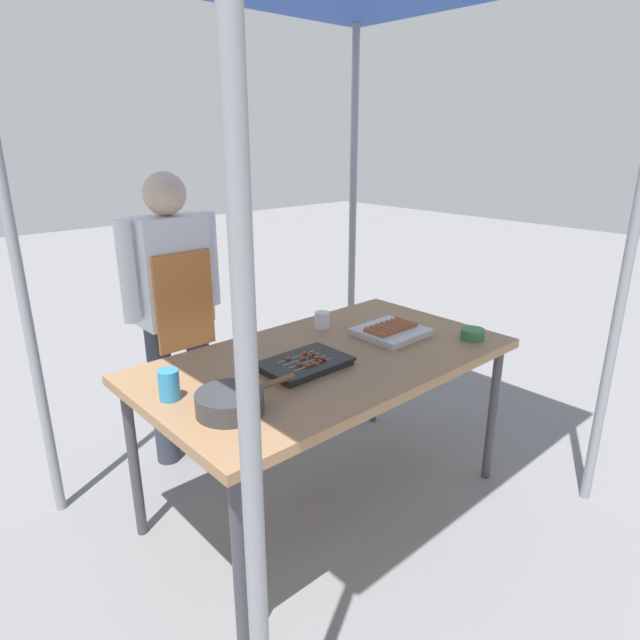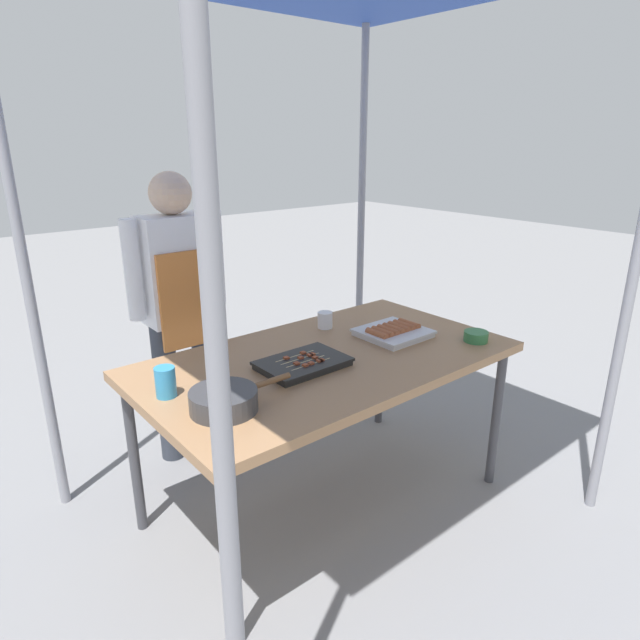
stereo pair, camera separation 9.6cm
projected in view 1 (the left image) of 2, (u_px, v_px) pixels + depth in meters
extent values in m
plane|color=slate|center=(327.00, 502.00, 2.56)|extent=(18.00, 18.00, 0.00)
cube|color=#9E724C|center=(328.00, 360.00, 2.33)|extent=(1.60, 0.90, 0.04)
cylinder|color=#3F3F44|center=(239.00, 567.00, 1.71)|extent=(0.04, 0.04, 0.71)
cylinder|color=#3F3F44|center=(492.00, 414.00, 2.65)|extent=(0.04, 0.04, 0.71)
cylinder|color=#3F3F44|center=(134.00, 462.00, 2.26)|extent=(0.04, 0.04, 0.71)
cylinder|color=#3F3F44|center=(374.00, 367.00, 3.19)|extent=(0.04, 0.04, 0.71)
cylinder|color=gray|center=(249.00, 423.00, 1.04)|extent=(0.04, 0.04, 2.24)
cylinder|color=gray|center=(627.00, 269.00, 2.24)|extent=(0.04, 0.04, 2.24)
cylinder|color=gray|center=(19.00, 274.00, 2.16)|extent=(0.04, 0.04, 2.24)
cylinder|color=gray|center=(353.00, 225.00, 3.37)|extent=(0.04, 0.04, 2.24)
cube|color=silver|center=(391.00, 333.00, 2.56)|extent=(0.28, 0.27, 0.02)
cube|color=silver|center=(391.00, 330.00, 2.56)|extent=(0.30, 0.28, 0.01)
cylinder|color=#9E512D|center=(375.00, 333.00, 2.48)|extent=(0.03, 0.12, 0.03)
cylinder|color=#9E512D|center=(381.00, 331.00, 2.51)|extent=(0.03, 0.12, 0.03)
cylinder|color=#9E512D|center=(386.00, 330.00, 2.53)|extent=(0.03, 0.12, 0.03)
cylinder|color=#9E512D|center=(391.00, 328.00, 2.55)|extent=(0.03, 0.12, 0.03)
cylinder|color=#9E512D|center=(396.00, 326.00, 2.58)|extent=(0.03, 0.12, 0.03)
cylinder|color=#9E512D|center=(401.00, 324.00, 2.60)|extent=(0.03, 0.12, 0.03)
cylinder|color=#9E512D|center=(406.00, 323.00, 2.62)|extent=(0.03, 0.12, 0.03)
cube|color=black|center=(305.00, 365.00, 2.20)|extent=(0.34, 0.23, 0.02)
cube|color=black|center=(305.00, 362.00, 2.20)|extent=(0.36, 0.24, 0.01)
cylinder|color=tan|center=(313.00, 365.00, 2.16)|extent=(0.20, 0.01, 0.01)
cube|color=brown|center=(308.00, 367.00, 2.14)|extent=(0.02, 0.02, 0.02)
cube|color=brown|center=(313.00, 365.00, 2.16)|extent=(0.02, 0.02, 0.02)
cube|color=brown|center=(321.00, 362.00, 2.18)|extent=(0.02, 0.02, 0.02)
cube|color=brown|center=(323.00, 361.00, 2.19)|extent=(0.02, 0.02, 0.02)
cylinder|color=tan|center=(307.00, 362.00, 2.18)|extent=(0.20, 0.01, 0.01)
cube|color=brown|center=(299.00, 365.00, 2.15)|extent=(0.02, 0.02, 0.02)
cube|color=brown|center=(317.00, 359.00, 2.21)|extent=(0.02, 0.02, 0.02)
cylinder|color=tan|center=(302.00, 359.00, 2.21)|extent=(0.20, 0.01, 0.01)
cube|color=brown|center=(311.00, 356.00, 2.24)|extent=(0.02, 0.02, 0.02)
cube|color=brown|center=(313.00, 355.00, 2.25)|extent=(0.02, 0.02, 0.02)
cube|color=brown|center=(302.00, 359.00, 2.21)|extent=(0.02, 0.02, 0.02)
cylinder|color=tan|center=(296.00, 357.00, 2.23)|extent=(0.20, 0.01, 0.01)
cube|color=brown|center=(304.00, 354.00, 2.26)|extent=(0.02, 0.02, 0.02)
cube|color=brown|center=(288.00, 360.00, 2.21)|extent=(0.02, 0.02, 0.02)
cylinder|color=#38383A|center=(230.00, 403.00, 1.83)|extent=(0.23, 0.23, 0.07)
cylinder|color=brown|center=(276.00, 382.00, 1.95)|extent=(0.16, 0.02, 0.02)
cylinder|color=#386B33|center=(229.00, 395.00, 1.83)|extent=(0.22, 0.22, 0.01)
cylinder|color=#33723F|center=(473.00, 334.00, 2.51)|extent=(0.11, 0.11, 0.05)
cylinder|color=white|center=(322.00, 320.00, 2.65)|extent=(0.07, 0.07, 0.08)
cylinder|color=#338CBF|center=(169.00, 385.00, 1.92)|extent=(0.07, 0.07, 0.11)
cylinder|color=#333842|center=(163.00, 396.00, 2.79)|extent=(0.12, 0.12, 0.75)
cylinder|color=#333842|center=(201.00, 383.00, 2.93)|extent=(0.12, 0.12, 0.75)
cube|color=white|center=(171.00, 271.00, 2.65)|extent=(0.34, 0.20, 0.53)
cube|color=#CC7233|center=(185.00, 301.00, 2.62)|extent=(0.30, 0.02, 0.48)
cylinder|color=white|center=(127.00, 272.00, 2.50)|extent=(0.08, 0.08, 0.48)
cylinder|color=white|center=(210.00, 259.00, 2.78)|extent=(0.08, 0.08, 0.48)
sphere|color=#D8B293|center=(164.00, 194.00, 2.53)|extent=(0.20, 0.20, 0.20)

